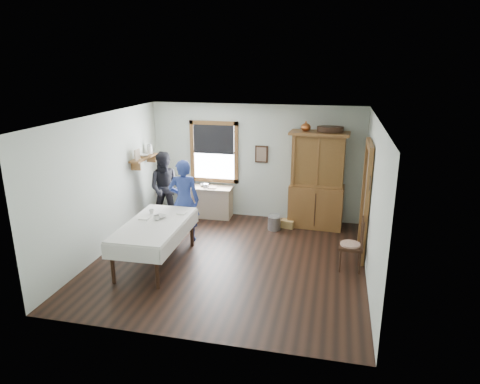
{
  "coord_description": "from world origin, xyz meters",
  "views": [
    {
      "loc": [
        1.84,
        -7.19,
        3.63
      ],
      "look_at": [
        0.13,
        0.3,
        1.27
      ],
      "focal_mm": 32.0,
      "sensor_mm": 36.0,
      "label": 1
    }
  ],
  "objects_px": {
    "china_hutch": "(317,180)",
    "pail": "(274,223)",
    "spindle_chair": "(351,244)",
    "woman_blue": "(184,204)",
    "dining_table": "(156,243)",
    "wicker_basket": "(288,224)",
    "figure_dark": "(166,190)",
    "work_counter": "(205,201)"
  },
  "relations": [
    {
      "from": "china_hutch",
      "to": "pail",
      "type": "relative_size",
      "value": 7.12
    },
    {
      "from": "spindle_chair",
      "to": "woman_blue",
      "type": "height_order",
      "value": "woman_blue"
    },
    {
      "from": "dining_table",
      "to": "woman_blue",
      "type": "distance_m",
      "value": 1.24
    },
    {
      "from": "woman_blue",
      "to": "wicker_basket",
      "type": "bearing_deg",
      "value": -161.85
    },
    {
      "from": "spindle_chair",
      "to": "pail",
      "type": "bearing_deg",
      "value": 137.98
    },
    {
      "from": "pail",
      "to": "figure_dark",
      "type": "bearing_deg",
      "value": -177.69
    },
    {
      "from": "work_counter",
      "to": "woman_blue",
      "type": "xyz_separation_m",
      "value": [
        0.01,
        -1.48,
        0.43
      ]
    },
    {
      "from": "spindle_chair",
      "to": "dining_table",
      "type": "bearing_deg",
      "value": -168.51
    },
    {
      "from": "dining_table",
      "to": "spindle_chair",
      "type": "height_order",
      "value": "spindle_chair"
    },
    {
      "from": "china_hutch",
      "to": "woman_blue",
      "type": "height_order",
      "value": "china_hutch"
    },
    {
      "from": "spindle_chair",
      "to": "pail",
      "type": "height_order",
      "value": "spindle_chair"
    },
    {
      "from": "work_counter",
      "to": "dining_table",
      "type": "bearing_deg",
      "value": -94.43
    },
    {
      "from": "wicker_basket",
      "to": "figure_dark",
      "type": "bearing_deg",
      "value": -174.06
    },
    {
      "from": "spindle_chair",
      "to": "wicker_basket",
      "type": "bearing_deg",
      "value": 129.34
    },
    {
      "from": "work_counter",
      "to": "spindle_chair",
      "type": "distance_m",
      "value": 3.97
    },
    {
      "from": "spindle_chair",
      "to": "pail",
      "type": "distance_m",
      "value": 2.29
    },
    {
      "from": "pail",
      "to": "dining_table",
      "type": "bearing_deg",
      "value": -131.62
    },
    {
      "from": "dining_table",
      "to": "woman_blue",
      "type": "bearing_deg",
      "value": 82.42
    },
    {
      "from": "dining_table",
      "to": "china_hutch",
      "type": "bearing_deg",
      "value": 42.55
    },
    {
      "from": "china_hutch",
      "to": "dining_table",
      "type": "bearing_deg",
      "value": -133.88
    },
    {
      "from": "wicker_basket",
      "to": "figure_dark",
      "type": "relative_size",
      "value": 0.19
    },
    {
      "from": "work_counter",
      "to": "pail",
      "type": "bearing_deg",
      "value": -16.83
    },
    {
      "from": "dining_table",
      "to": "figure_dark",
      "type": "relative_size",
      "value": 1.29
    },
    {
      "from": "figure_dark",
      "to": "china_hutch",
      "type": "bearing_deg",
      "value": -6.23
    },
    {
      "from": "work_counter",
      "to": "wicker_basket",
      "type": "height_order",
      "value": "work_counter"
    },
    {
      "from": "woman_blue",
      "to": "figure_dark",
      "type": "distance_m",
      "value": 1.16
    },
    {
      "from": "dining_table",
      "to": "woman_blue",
      "type": "relative_size",
      "value": 1.24
    },
    {
      "from": "dining_table",
      "to": "work_counter",
      "type": "bearing_deg",
      "value": 86.83
    },
    {
      "from": "work_counter",
      "to": "pail",
      "type": "relative_size",
      "value": 4.29
    },
    {
      "from": "pail",
      "to": "spindle_chair",
      "type": "bearing_deg",
      "value": -44.55
    },
    {
      "from": "spindle_chair",
      "to": "woman_blue",
      "type": "relative_size",
      "value": 0.61
    },
    {
      "from": "pail",
      "to": "woman_blue",
      "type": "xyz_separation_m",
      "value": [
        -1.75,
        -0.99,
        0.65
      ]
    },
    {
      "from": "wicker_basket",
      "to": "figure_dark",
      "type": "distance_m",
      "value": 2.89
    },
    {
      "from": "china_hutch",
      "to": "wicker_basket",
      "type": "distance_m",
      "value": 1.19
    },
    {
      "from": "china_hutch",
      "to": "pail",
      "type": "xyz_separation_m",
      "value": [
        -0.88,
        -0.41,
        -0.94
      ]
    },
    {
      "from": "china_hutch",
      "to": "dining_table",
      "type": "height_order",
      "value": "china_hutch"
    },
    {
      "from": "wicker_basket",
      "to": "woman_blue",
      "type": "distance_m",
      "value": 2.46
    },
    {
      "from": "pail",
      "to": "wicker_basket",
      "type": "xyz_separation_m",
      "value": [
        0.28,
        0.19,
        -0.06
      ]
    },
    {
      "from": "china_hutch",
      "to": "woman_blue",
      "type": "xyz_separation_m",
      "value": [
        -2.63,
        -1.4,
        -0.28
      ]
    },
    {
      "from": "spindle_chair",
      "to": "wicker_basket",
      "type": "xyz_separation_m",
      "value": [
        -1.33,
        1.78,
        -0.41
      ]
    },
    {
      "from": "dining_table",
      "to": "woman_blue",
      "type": "height_order",
      "value": "woman_blue"
    },
    {
      "from": "spindle_chair",
      "to": "wicker_basket",
      "type": "relative_size",
      "value": 3.31
    }
  ]
}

